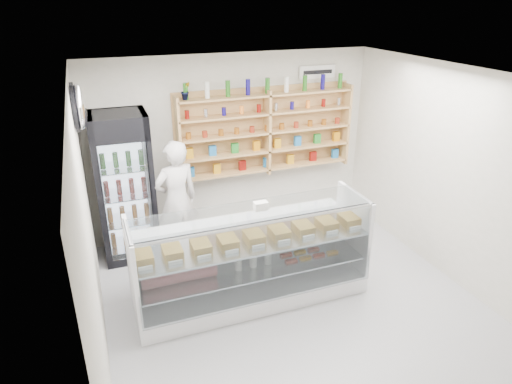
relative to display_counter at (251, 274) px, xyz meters
name	(u,v)px	position (x,y,z in m)	size (l,w,h in m)	color
room	(304,208)	(0.45, -0.47, 1.05)	(5.00, 5.00, 5.00)	#9F9FA4
display_counter	(251,274)	(0.00, 0.00, 0.00)	(2.90, 0.87, 1.26)	white
shop_worker	(177,200)	(-0.63, 1.37, 0.53)	(0.64, 0.42, 1.77)	silver
drinks_cooler	(125,187)	(-1.29, 1.66, 0.72)	(0.78, 0.76, 2.14)	black
wall_shelving	(267,132)	(0.95, 1.87, 1.24)	(2.84, 0.28, 1.33)	tan
potted_plant	(186,91)	(-0.30, 1.87, 1.97)	(0.14, 0.11, 0.26)	#1E6626
security_mirror	(79,107)	(-1.72, 0.73, 2.10)	(0.15, 0.50, 0.50)	silver
wall_sign	(317,72)	(1.85, 2.00, 2.10)	(0.62, 0.03, 0.20)	white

